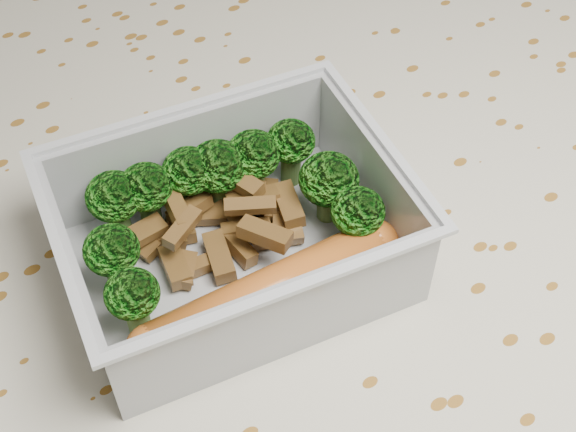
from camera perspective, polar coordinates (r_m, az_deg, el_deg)
dining_table at (r=0.54m, az=-0.52°, el=-8.77°), size 1.40×0.90×0.75m
tablecloth at (r=0.50m, az=-0.56°, el=-5.70°), size 1.46×0.96×0.19m
lunch_container at (r=0.44m, az=-3.87°, el=-1.74°), size 0.21×0.18×0.06m
broccoli_florets at (r=0.45m, az=-4.84°, el=1.64°), size 0.16×0.12×0.05m
meat_pile at (r=0.46m, az=-4.80°, el=-0.68°), size 0.10×0.08×0.03m
sausage at (r=0.43m, az=-1.37°, el=-5.53°), size 0.16×0.04×0.03m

